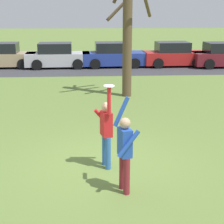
% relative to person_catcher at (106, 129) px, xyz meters
% --- Properties ---
extents(ground_plane, '(120.00, 120.00, 0.00)m').
position_rel_person_catcher_xyz_m(ground_plane, '(-0.09, 0.12, -0.98)').
color(ground_plane, olive).
extents(person_catcher, '(0.49, 0.58, 2.08)m').
position_rel_person_catcher_xyz_m(person_catcher, '(0.00, 0.00, 0.00)').
color(person_catcher, '#3366B7').
rests_on(person_catcher, ground_plane).
extents(person_defender, '(0.53, 0.62, 2.04)m').
position_rel_person_catcher_xyz_m(person_defender, '(0.33, -1.25, -0.00)').
color(person_defender, maroon).
rests_on(person_defender, ground_plane).
extents(frisbee_disc, '(0.25, 0.25, 0.02)m').
position_rel_person_catcher_xyz_m(frisbee_disc, '(0.06, -0.22, 1.11)').
color(frisbee_disc, white).
rests_on(frisbee_disc, person_catcher).
extents(parked_car_tan, '(4.16, 2.15, 1.59)m').
position_rel_person_catcher_xyz_m(parked_car_tan, '(-5.95, 15.65, -0.25)').
color(parked_car_tan, tan).
rests_on(parked_car_tan, ground_plane).
extents(parked_car_silver, '(4.16, 2.15, 1.59)m').
position_rel_person_catcher_xyz_m(parked_car_silver, '(-2.47, 15.41, -0.25)').
color(parked_car_silver, '#BCBCC1').
rests_on(parked_car_silver, ground_plane).
extents(parked_car_blue, '(4.16, 2.15, 1.59)m').
position_rel_person_catcher_xyz_m(parked_car_blue, '(1.18, 15.53, -0.25)').
color(parked_car_blue, '#233893').
rests_on(parked_car_blue, ground_plane).
extents(parked_car_red, '(4.16, 2.15, 1.59)m').
position_rel_person_catcher_xyz_m(parked_car_red, '(5.22, 15.55, -0.25)').
color(parked_car_red, red).
rests_on(parked_car_red, ground_plane).
extents(parked_car_maroon, '(4.16, 2.15, 1.59)m').
position_rel_person_catcher_xyz_m(parked_car_maroon, '(8.38, 15.02, -0.25)').
color(parked_car_maroon, maroon).
rests_on(parked_car_maroon, ground_plane).
extents(parking_strip, '(27.84, 6.40, 0.01)m').
position_rel_person_catcher_xyz_m(parking_strip, '(-0.39, 15.33, -0.98)').
color(parking_strip, '#38383D').
rests_on(parking_strip, ground_plane).
extents(bare_tree_tall, '(2.22, 2.26, 6.87)m').
position_rel_person_catcher_xyz_m(bare_tree_tall, '(1.29, 7.36, 2.29)').
color(bare_tree_tall, brown).
rests_on(bare_tree_tall, ground_plane).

